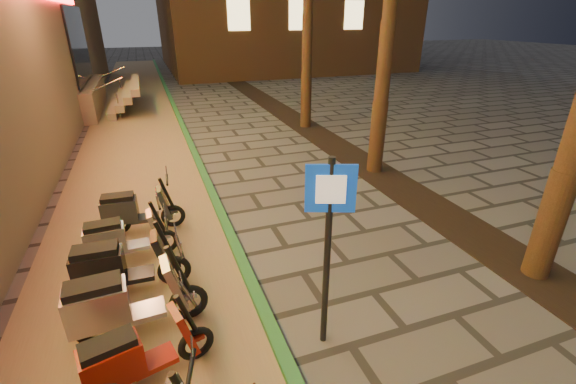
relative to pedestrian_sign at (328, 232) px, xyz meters
name	(u,v)px	position (x,y,z in m)	size (l,w,h in m)	color
parking_strip	(136,162)	(-2.30, 8.12, -1.65)	(3.40, 60.00, 0.01)	#8C7251
green_curb	(195,154)	(-0.60, 8.12, -1.60)	(0.18, 60.00, 0.10)	#296F34
planting_strip	(420,200)	(3.90, 3.12, -1.64)	(1.20, 40.00, 0.02)	black
pedestrian_sign	(328,232)	(0.00, 0.00, 0.00)	(0.54, 0.22, 2.55)	black
scooter_7	(134,356)	(-2.27, 0.10, -1.20)	(1.48, 0.72, 1.04)	black
scooter_8	(121,304)	(-2.42, 0.97, -1.12)	(1.75, 0.61, 1.23)	black
scooter_9	(118,267)	(-2.50, 1.89, -1.14)	(1.65, 0.58, 1.17)	black
scooter_10	(120,239)	(-2.50, 2.82, -1.19)	(1.49, 0.52, 1.05)	black
scooter_11	(133,210)	(-2.30, 3.83, -1.18)	(1.53, 0.54, 1.08)	black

